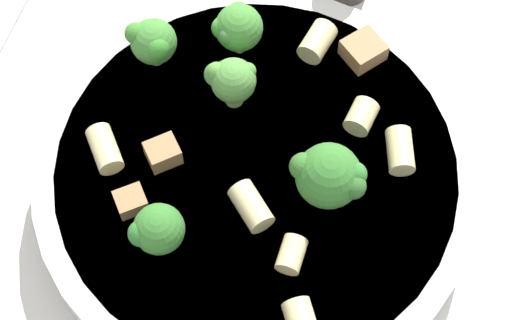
# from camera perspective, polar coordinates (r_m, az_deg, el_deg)

# --- Properties ---
(ground_plane) EXTENTS (2.00, 2.00, 0.00)m
(ground_plane) POSITION_cam_1_polar(r_m,az_deg,el_deg) (0.57, 0.00, -2.21)
(ground_plane) COLOR beige
(pasta_bowl) EXTENTS (0.28, 0.28, 0.04)m
(pasta_bowl) POSITION_cam_1_polar(r_m,az_deg,el_deg) (0.55, 0.00, -1.24)
(pasta_bowl) COLOR silver
(pasta_bowl) RESTS_ON ground_plane
(broccoli_floret_0) EXTENTS (0.04, 0.04, 0.04)m
(broccoli_floret_0) POSITION_cam_1_polar(r_m,az_deg,el_deg) (0.51, 4.91, -1.06)
(broccoli_floret_0) COLOR #93B766
(broccoli_floret_0) RESTS_ON pasta_bowl
(broccoli_floret_1) EXTENTS (0.03, 0.03, 0.03)m
(broccoli_floret_1) POSITION_cam_1_polar(r_m,az_deg,el_deg) (0.50, -6.64, -4.62)
(broccoli_floret_1) COLOR #9EC175
(broccoli_floret_1) RESTS_ON pasta_bowl
(broccoli_floret_2) EXTENTS (0.03, 0.03, 0.04)m
(broccoli_floret_2) POSITION_cam_1_polar(r_m,az_deg,el_deg) (0.54, -1.61, 5.39)
(broccoli_floret_2) COLOR #93B766
(broccoli_floret_2) RESTS_ON pasta_bowl
(broccoli_floret_3) EXTENTS (0.03, 0.03, 0.04)m
(broccoli_floret_3) POSITION_cam_1_polar(r_m,az_deg,el_deg) (0.56, -6.91, 7.82)
(broccoli_floret_3) COLOR #93B766
(broccoli_floret_3) RESTS_ON pasta_bowl
(broccoli_floret_4) EXTENTS (0.03, 0.03, 0.04)m
(broccoli_floret_4) POSITION_cam_1_polar(r_m,az_deg,el_deg) (0.56, -1.27, 8.85)
(broccoli_floret_4) COLOR #9EC175
(broccoli_floret_4) RESTS_ON pasta_bowl
(rigatoni_0) EXTENTS (0.03, 0.03, 0.02)m
(rigatoni_0) POSITION_cam_1_polar(r_m,az_deg,el_deg) (0.54, 9.59, 0.62)
(rigatoni_0) COLOR beige
(rigatoni_0) RESTS_ON pasta_bowl
(rigatoni_1) EXTENTS (0.02, 0.03, 0.02)m
(rigatoni_1) POSITION_cam_1_polar(r_m,az_deg,el_deg) (0.54, -10.05, 0.73)
(rigatoni_1) COLOR beige
(rigatoni_1) RESTS_ON pasta_bowl
(rigatoni_2) EXTENTS (0.03, 0.03, 0.02)m
(rigatoni_2) POSITION_cam_1_polar(r_m,az_deg,el_deg) (0.57, 4.11, 7.88)
(rigatoni_2) COLOR beige
(rigatoni_2) RESTS_ON pasta_bowl
(rigatoni_3) EXTENTS (0.03, 0.03, 0.02)m
(rigatoni_3) POSITION_cam_1_polar(r_m,az_deg,el_deg) (0.55, 6.93, 3.07)
(rigatoni_3) COLOR beige
(rigatoni_3) RESTS_ON pasta_bowl
(rigatoni_4) EXTENTS (0.02, 0.03, 0.02)m
(rigatoni_4) POSITION_cam_1_polar(r_m,az_deg,el_deg) (0.51, -0.33, -3.11)
(rigatoni_4) COLOR beige
(rigatoni_4) RESTS_ON pasta_bowl
(rigatoni_5) EXTENTS (0.02, 0.03, 0.01)m
(rigatoni_5) POSITION_cam_1_polar(r_m,az_deg,el_deg) (0.50, 2.38, -6.31)
(rigatoni_5) COLOR beige
(rigatoni_5) RESTS_ON pasta_bowl
(rigatoni_6) EXTENTS (0.02, 0.03, 0.02)m
(rigatoni_6) POSITION_cam_1_polar(r_m,az_deg,el_deg) (0.49, 3.01, -10.63)
(rigatoni_6) COLOR beige
(rigatoni_6) RESTS_ON pasta_bowl
(chicken_chunk_0) EXTENTS (0.02, 0.02, 0.01)m
(chicken_chunk_0) POSITION_cam_1_polar(r_m,az_deg,el_deg) (0.52, -8.34, -2.74)
(chicken_chunk_0) COLOR #A87A4C
(chicken_chunk_0) RESTS_ON pasta_bowl
(chicken_chunk_1) EXTENTS (0.03, 0.03, 0.01)m
(chicken_chunk_1) POSITION_cam_1_polar(r_m,az_deg,el_deg) (0.57, 7.17, 7.28)
(chicken_chunk_1) COLOR #A87A4C
(chicken_chunk_1) RESTS_ON pasta_bowl
(chicken_chunk_2) EXTENTS (0.02, 0.02, 0.01)m
(chicken_chunk_2) POSITION_cam_1_polar(r_m,az_deg,el_deg) (0.53, -6.23, 0.47)
(chicken_chunk_2) COLOR #A87A4C
(chicken_chunk_2) RESTS_ON pasta_bowl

